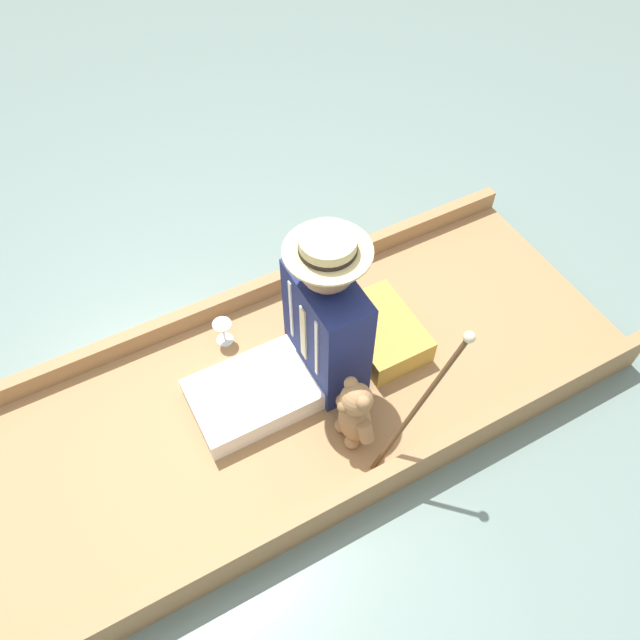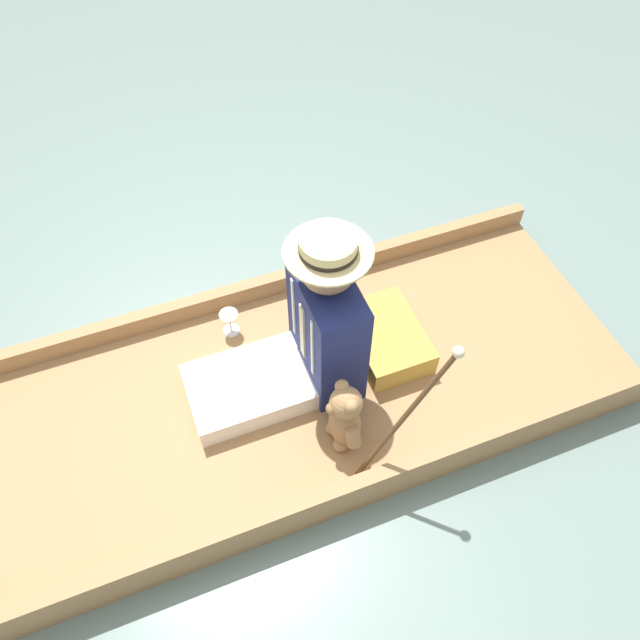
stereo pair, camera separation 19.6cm
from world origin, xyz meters
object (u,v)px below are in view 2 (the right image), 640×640
Objects in this scene: wine_glass at (229,318)px; walking_cane at (414,406)px; teddy_bear at (344,417)px; seated_person at (307,334)px.

walking_cane reaches higher than wine_glass.
teddy_bear is 2.85× the size of wine_glass.
teddy_bear is 0.37m from walking_cane.
seated_person is at bearing -144.79° from wine_glass.
seated_person reaches higher than wine_glass.
teddy_bear is at bearing 47.34° from walking_cane.
walking_cane is at bearing -162.69° from seated_person.
teddy_bear is (-0.34, -0.03, -0.14)m from seated_person.
teddy_bear is at bearing 179.34° from seated_person.
walking_cane is (-0.52, -0.22, 0.11)m from seated_person.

